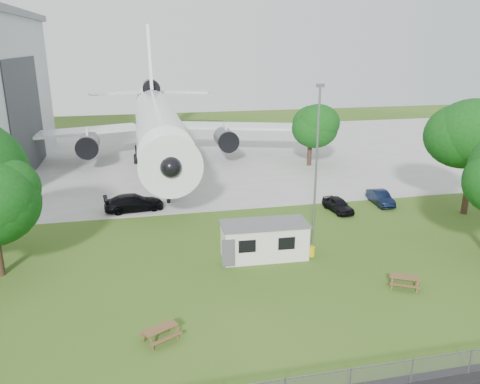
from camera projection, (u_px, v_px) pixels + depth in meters
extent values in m
plane|color=#4D6D24|center=(222.00, 295.00, 28.76)|extent=(160.00, 160.00, 0.00)
cube|color=#B7B7B2|center=(173.00, 156.00, 64.13)|extent=(120.00, 46.00, 0.03)
cube|color=#2D3033|center=(27.00, 116.00, 53.99)|extent=(0.16, 16.00, 12.96)
cylinder|color=white|center=(158.00, 124.00, 58.46)|extent=(5.40, 34.00, 5.40)
cone|color=white|center=(169.00, 160.00, 40.77)|extent=(5.40, 5.50, 5.40)
cone|color=white|center=(151.00, 99.00, 77.76)|extent=(4.86, 9.00, 4.86)
cube|color=white|center=(57.00, 133.00, 59.26)|extent=(21.36, 10.77, 0.36)
cube|color=white|center=(249.00, 126.00, 64.34)|extent=(21.36, 10.77, 0.36)
cube|color=white|center=(149.00, 64.00, 76.03)|extent=(0.46, 9.96, 12.17)
cylinder|color=#515459|center=(88.00, 145.00, 56.90)|extent=(2.50, 4.20, 2.50)
cylinder|color=#515459|center=(226.00, 139.00, 60.35)|extent=(2.50, 4.20, 2.50)
cylinder|color=#515459|center=(151.00, 88.00, 76.22)|extent=(2.60, 4.50, 2.60)
cylinder|color=black|center=(168.00, 191.00, 45.21)|extent=(0.36, 0.36, 2.40)
cylinder|color=black|center=(137.00, 154.00, 60.00)|extent=(0.44, 0.44, 2.40)
cylinder|color=black|center=(181.00, 152.00, 61.14)|extent=(0.44, 0.44, 2.40)
cube|color=silver|center=(264.00, 241.00, 33.60)|extent=(6.09, 2.72, 2.50)
cube|color=#59595B|center=(265.00, 224.00, 33.21)|extent=(6.30, 2.93, 0.12)
cylinder|color=gold|center=(311.00, 251.00, 34.01)|extent=(0.50, 0.50, 0.70)
cylinder|color=slate|center=(316.00, 169.00, 34.37)|extent=(0.16, 0.16, 12.00)
cylinder|color=#382619|center=(467.00, 192.00, 42.02)|extent=(0.56, 0.56, 4.00)
sphere|color=#155712|center=(475.00, 139.00, 40.53)|extent=(7.50, 7.50, 7.50)
cylinder|color=#382619|center=(309.00, 154.00, 58.88)|extent=(0.56, 0.56, 2.98)
sphere|color=#155712|center=(311.00, 125.00, 57.78)|extent=(6.43, 6.43, 6.43)
imported|color=black|center=(338.00, 205.00, 42.90)|extent=(2.04, 4.01, 1.31)
imported|color=black|center=(381.00, 198.00, 44.85)|extent=(1.63, 4.03, 1.30)
imported|color=black|center=(134.00, 203.00, 43.09)|extent=(5.58, 2.78, 1.56)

